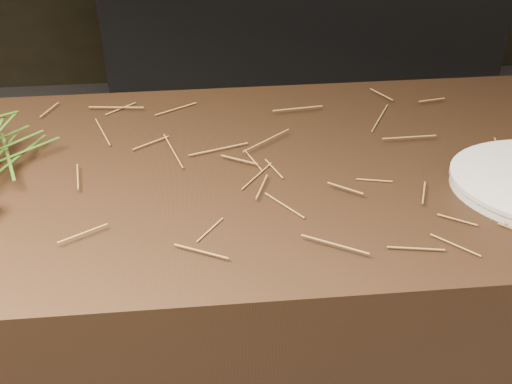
% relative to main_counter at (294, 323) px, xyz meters
% --- Properties ---
extents(main_counter, '(2.40, 0.70, 0.90)m').
position_rel_main_counter_xyz_m(main_counter, '(0.00, 0.00, 0.00)').
color(main_counter, black).
rests_on(main_counter, ground).
extents(back_counter, '(1.82, 0.62, 0.84)m').
position_rel_main_counter_xyz_m(back_counter, '(0.30, 1.88, -0.03)').
color(back_counter, black).
rests_on(back_counter, ground).
extents(straw_bedding, '(1.40, 0.60, 0.02)m').
position_rel_main_counter_xyz_m(straw_bedding, '(0.00, 0.00, 0.46)').
color(straw_bedding, olive).
rests_on(straw_bedding, main_counter).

